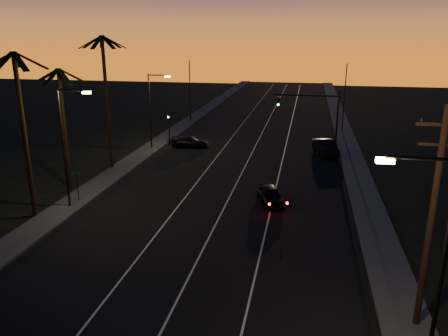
% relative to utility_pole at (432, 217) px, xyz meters
% --- Properties ---
extents(road, '(20.00, 170.00, 0.01)m').
position_rel_utility_pole_xyz_m(road, '(-11.60, 20.00, -5.31)').
color(road, black).
rests_on(road, ground).
extents(sidewalk_left, '(2.40, 170.00, 0.16)m').
position_rel_utility_pole_xyz_m(sidewalk_left, '(-22.80, 20.00, -5.24)').
color(sidewalk_left, '#353533').
rests_on(sidewalk_left, ground).
extents(sidewalk_right, '(2.40, 170.00, 0.16)m').
position_rel_utility_pole_xyz_m(sidewalk_right, '(-0.40, 20.00, -5.24)').
color(sidewalk_right, '#353533').
rests_on(sidewalk_right, ground).
extents(lane_stripe_left, '(0.12, 160.00, 0.01)m').
position_rel_utility_pole_xyz_m(lane_stripe_left, '(-14.60, 20.00, -5.30)').
color(lane_stripe_left, silver).
rests_on(lane_stripe_left, road).
extents(lane_stripe_mid, '(0.12, 160.00, 0.01)m').
position_rel_utility_pole_xyz_m(lane_stripe_mid, '(-11.10, 20.00, -5.30)').
color(lane_stripe_mid, silver).
rests_on(lane_stripe_mid, road).
extents(lane_stripe_right, '(0.12, 160.00, 0.01)m').
position_rel_utility_pole_xyz_m(lane_stripe_right, '(-7.60, 20.00, -5.30)').
color(lane_stripe_right, silver).
rests_on(lane_stripe_right, road).
extents(palm_near, '(4.25, 4.16, 11.53)m').
position_rel_utility_pole_xyz_m(palm_near, '(-24.20, 8.00, 1.76)').
color(palm_near, black).
rests_on(palm_near, ground).
extents(palm_mid, '(4.25, 4.16, 10.03)m').
position_rel_utility_pole_xyz_m(palm_mid, '(-24.80, 14.00, 0.94)').
color(palm_mid, black).
rests_on(palm_mid, ground).
extents(palm_far, '(4.25, 4.16, 12.53)m').
position_rel_utility_pole_xyz_m(palm_far, '(-23.80, 20.00, 2.30)').
color(palm_far, black).
rests_on(palm_far, ground).
extents(streetlight_left_near, '(2.55, 0.26, 9.00)m').
position_rel_utility_pole_xyz_m(streetlight_left_near, '(-22.30, 10.00, 0.01)').
color(streetlight_left_near, black).
rests_on(streetlight_left_near, ground).
extents(streetlight_left_far, '(2.55, 0.26, 8.50)m').
position_rel_utility_pole_xyz_m(streetlight_left_far, '(-22.29, 28.00, -0.25)').
color(streetlight_left_far, black).
rests_on(streetlight_left_far, ground).
extents(streetlight_right_near, '(2.55, 0.26, 9.00)m').
position_rel_utility_pole_xyz_m(streetlight_right_near, '(-0.90, -4.00, 0.01)').
color(streetlight_right_near, black).
rests_on(streetlight_right_near, ground).
extents(street_sign, '(0.70, 0.06, 2.60)m').
position_rel_utility_pole_xyz_m(street_sign, '(-22.40, 11.00, -3.66)').
color(street_sign, black).
rests_on(street_sign, ground).
extents(utility_pole, '(2.20, 0.28, 10.00)m').
position_rel_utility_pole_xyz_m(utility_pole, '(0.00, 0.00, 0.00)').
color(utility_pole, black).
rests_on(utility_pole, ground).
extents(signal_mast, '(7.10, 0.41, 7.00)m').
position_rel_utility_pole_xyz_m(signal_mast, '(-4.46, 29.99, -0.53)').
color(signal_mast, black).
rests_on(signal_mast, ground).
extents(signal_post, '(0.28, 0.37, 4.20)m').
position_rel_utility_pole_xyz_m(signal_post, '(-21.10, 29.98, -2.42)').
color(signal_post, black).
rests_on(signal_post, ground).
extents(far_pole_left, '(0.14, 0.14, 9.00)m').
position_rel_utility_pole_xyz_m(far_pole_left, '(-22.60, 45.00, -0.82)').
color(far_pole_left, black).
rests_on(far_pole_left, ground).
extents(far_pole_right, '(0.14, 0.14, 9.00)m').
position_rel_utility_pole_xyz_m(far_pole_right, '(-0.60, 42.00, -0.82)').
color(far_pole_right, black).
rests_on(far_pole_right, ground).
extents(lead_car, '(2.86, 4.58, 1.32)m').
position_rel_utility_pole_xyz_m(lead_car, '(-7.77, 13.71, -4.64)').
color(lead_car, black).
rests_on(lead_car, road).
extents(right_car, '(2.95, 5.16, 1.61)m').
position_rel_utility_pole_xyz_m(right_car, '(-3.14, 29.25, -4.50)').
color(right_car, black).
rests_on(right_car, road).
extents(cross_car, '(4.43, 2.18, 1.24)m').
position_rel_utility_pole_xyz_m(cross_car, '(-18.48, 29.58, -4.68)').
color(cross_car, black).
rests_on(cross_car, road).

